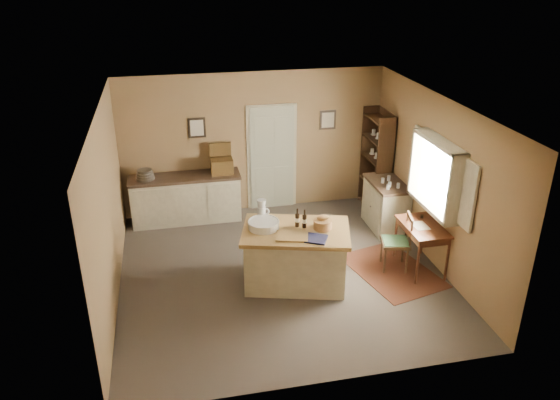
{
  "coord_description": "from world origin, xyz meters",
  "views": [
    {
      "loc": [
        -1.56,
        -7.28,
        4.65
      ],
      "look_at": [
        0.04,
        0.26,
        1.15
      ],
      "focal_mm": 35.0,
      "sensor_mm": 36.0,
      "label": 1
    }
  ],
  "objects_px": {
    "sideboard": "(186,197)",
    "work_island": "(295,255)",
    "writing_desk": "(422,231)",
    "shelving_unit": "(378,161)",
    "desk_chair": "(395,243)",
    "right_cabinet": "(386,205)"
  },
  "relations": [
    {
      "from": "shelving_unit",
      "to": "writing_desk",
      "type": "bearing_deg",
      "value": -93.73
    },
    {
      "from": "writing_desk",
      "to": "desk_chair",
      "type": "height_order",
      "value": "desk_chair"
    },
    {
      "from": "sideboard",
      "to": "work_island",
      "type": "bearing_deg",
      "value": -59.29
    },
    {
      "from": "work_island",
      "to": "right_cabinet",
      "type": "height_order",
      "value": "work_island"
    },
    {
      "from": "work_island",
      "to": "writing_desk",
      "type": "xyz_separation_m",
      "value": [
        2.05,
        -0.01,
        0.19
      ]
    },
    {
      "from": "work_island",
      "to": "shelving_unit",
      "type": "height_order",
      "value": "shelving_unit"
    },
    {
      "from": "right_cabinet",
      "to": "desk_chair",
      "type": "bearing_deg",
      "value": -106.02
    },
    {
      "from": "shelving_unit",
      "to": "desk_chair",
      "type": "bearing_deg",
      "value": -103.75
    },
    {
      "from": "sideboard",
      "to": "desk_chair",
      "type": "relative_size",
      "value": 2.22
    },
    {
      "from": "sideboard",
      "to": "desk_chair",
      "type": "xyz_separation_m",
      "value": [
        3.15,
        -2.43,
        -0.02
      ]
    },
    {
      "from": "sideboard",
      "to": "right_cabinet",
      "type": "xyz_separation_m",
      "value": [
        3.54,
        -1.06,
        -0.02
      ]
    },
    {
      "from": "sideboard",
      "to": "desk_chair",
      "type": "distance_m",
      "value": 3.98
    },
    {
      "from": "writing_desk",
      "to": "shelving_unit",
      "type": "height_order",
      "value": "shelving_unit"
    },
    {
      "from": "writing_desk",
      "to": "right_cabinet",
      "type": "distance_m",
      "value": 1.48
    },
    {
      "from": "writing_desk",
      "to": "work_island",
      "type": "bearing_deg",
      "value": 179.59
    },
    {
      "from": "writing_desk",
      "to": "desk_chair",
      "type": "relative_size",
      "value": 1.01
    },
    {
      "from": "right_cabinet",
      "to": "writing_desk",
      "type": "bearing_deg",
      "value": -89.99
    },
    {
      "from": "work_island",
      "to": "desk_chair",
      "type": "bearing_deg",
      "value": 17.98
    },
    {
      "from": "writing_desk",
      "to": "shelving_unit",
      "type": "distance_m",
      "value": 2.35
    },
    {
      "from": "right_cabinet",
      "to": "shelving_unit",
      "type": "bearing_deg",
      "value": 79.97
    },
    {
      "from": "writing_desk",
      "to": "right_cabinet",
      "type": "relative_size",
      "value": 0.9
    },
    {
      "from": "shelving_unit",
      "to": "right_cabinet",
      "type": "bearing_deg",
      "value": -100.03
    }
  ]
}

